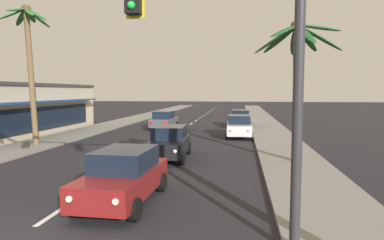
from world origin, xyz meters
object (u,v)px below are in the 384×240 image
Objects in this scene: sedan_oncoming_far at (164,120)px; sedan_parked_nearest_kerb at (240,118)px; palm_right_second at (298,62)px; sedan_lead_at_stop_bar at (124,176)px; sedan_parked_mid_kerb at (239,126)px; sedan_third_in_queue at (169,142)px; palm_left_second at (29,48)px; traffic_signal_mast at (140,22)px.

sedan_parked_nearest_kerb is (6.94, 2.85, 0.00)m from sedan_oncoming_far.
sedan_lead_at_stop_bar is at bearing -133.34° from palm_right_second.
sedan_lead_at_stop_bar is 1.00× the size of sedan_parked_mid_kerb.
palm_right_second is (6.26, -0.61, 3.99)m from sedan_third_in_queue.
sedan_third_in_queue is 13.87m from sedan_oncoming_far.
sedan_third_in_queue is at bearing 174.42° from palm_right_second.
sedan_lead_at_stop_bar is at bearing -89.61° from sedan_third_in_queue.
palm_left_second is (-6.16, -10.76, 5.32)m from sedan_oncoming_far.
palm_left_second is 1.30× the size of palm_right_second.
sedan_parked_nearest_kerb is at bearing 98.75° from palm_right_second.
sedan_third_in_queue is 11.18m from palm_left_second.
sedan_lead_at_stop_bar is 1.00× the size of sedan_third_in_queue.
sedan_third_in_queue is 7.45m from palm_right_second.
palm_left_second is 16.12m from palm_right_second.
traffic_signal_mast is at bearing -96.33° from sedan_parked_mid_kerb.
traffic_signal_mast is 10.54m from palm_right_second.
palm_left_second is at bearing -119.79° from sedan_oncoming_far.
palm_left_second is (-9.50, 9.92, 5.32)m from sedan_lead_at_stop_bar.
palm_right_second is (6.22, 6.59, 3.99)m from sedan_lead_at_stop_bar.
sedan_lead_at_stop_bar is 0.66× the size of palm_right_second.
palm_right_second is at bearing -11.96° from palm_left_second.
sedan_lead_at_stop_bar is 20.95m from sedan_oncoming_far.
sedan_parked_mid_kerb is at bearing 83.67° from traffic_signal_mast.
traffic_signal_mast reaches higher than sedan_third_in_queue.
palm_right_second is at bearing -5.58° from sedan_third_in_queue.
sedan_parked_mid_kerb is at bearing 25.04° from palm_left_second.
traffic_signal_mast is at bearing -81.73° from sedan_third_in_queue.
sedan_lead_at_stop_bar is 7.20m from sedan_third_in_queue.
palm_right_second is (15.71, -3.33, -1.33)m from palm_left_second.
palm_right_second is (2.73, -9.39, 3.99)m from sedan_parked_mid_kerb.
sedan_parked_mid_kerb is (2.08, 18.76, -4.14)m from traffic_signal_mast.
sedan_third_in_queue is at bearing -76.29° from sedan_oncoming_far.
sedan_lead_at_stop_bar is 14.73m from palm_left_second.
sedan_third_in_queue and sedan_oncoming_far have the same top height.
palm_right_second reaches higher than sedan_lead_at_stop_bar.
palm_right_second is (9.55, -14.09, 3.99)m from sedan_oncoming_far.
sedan_oncoming_far is (-3.34, 20.68, 0.00)m from sedan_lead_at_stop_bar.
sedan_parked_mid_kerb is 10.57m from palm_right_second.
traffic_signal_mast is at bearing -63.26° from sedan_lead_at_stop_bar.
palm_right_second is at bearing -55.87° from sedan_oncoming_far.
traffic_signal_mast is 19.33m from sedan_parked_mid_kerb.
sedan_oncoming_far is 13.50m from palm_left_second.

